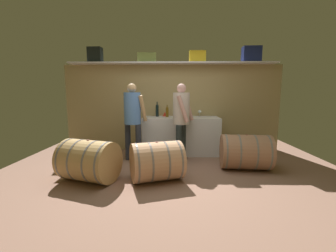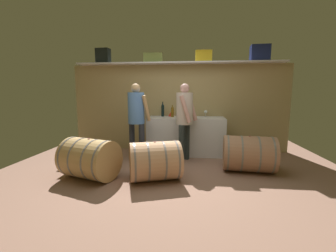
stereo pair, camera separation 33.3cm
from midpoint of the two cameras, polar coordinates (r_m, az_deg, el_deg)
ground_plane at (r=4.22m, az=-1.22°, el=-11.09°), size 6.34×7.24×0.02m
back_wall_panel at (r=5.50m, az=-0.63°, el=4.55°), size 5.14×0.10×2.05m
high_shelf_board at (r=5.38m, az=-0.69°, el=15.58°), size 4.73×0.40×0.03m
toolcase_black at (r=5.74m, az=-19.58°, el=16.54°), size 0.32×0.22×0.34m
toolcase_olive at (r=5.45m, az=-7.19°, el=16.73°), size 0.44×0.22×0.21m
toolcase_yellow at (r=5.41m, az=5.61°, el=17.04°), size 0.37×0.19×0.26m
toolcase_navy at (r=5.65m, az=18.66°, el=16.75°), size 0.41×0.30×0.35m
work_cabinet at (r=5.19m, az=1.42°, el=-2.41°), size 1.72×0.65×0.84m
wine_bottle_dark at (r=5.30m, az=-4.56°, el=4.04°), size 0.07×0.07×0.34m
wine_bottle_clear at (r=5.14m, az=2.51°, el=3.65°), size 0.08×0.08×0.28m
wine_bottle_amber at (r=5.19m, az=-2.06°, el=3.67°), size 0.07×0.07×0.27m
wine_glass at (r=5.39m, az=6.24°, el=3.59°), size 0.08×0.08×0.15m
red_funnel at (r=5.34m, az=-2.58°, el=3.01°), size 0.11×0.11×0.10m
wine_barrel_near at (r=3.65m, az=-5.50°, el=-8.89°), size 0.95×0.84×0.64m
wine_barrel_far at (r=4.34m, az=16.95°, el=-6.32°), size 0.93×0.71×0.65m
wine_barrel_flank at (r=3.88m, az=-21.70°, el=-8.16°), size 1.01×0.89×0.67m
winemaker_pouring at (r=4.56m, az=1.34°, el=3.00°), size 0.44×0.52×1.58m
visitor_tasting at (r=4.65m, az=-10.95°, el=2.99°), size 0.53×0.49×1.58m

